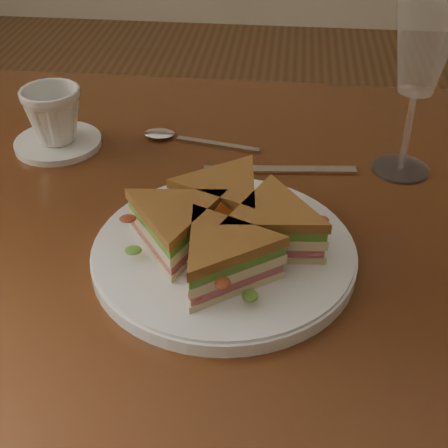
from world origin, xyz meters
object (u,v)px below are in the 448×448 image
Objects in this scene: spoon at (173,137)px; table at (203,259)px; saucer at (58,143)px; coffee_cup at (53,115)px; wine_glass at (423,49)px; plate at (224,254)px; knife at (275,170)px; sandwich_wedges at (224,228)px.

table is at bearing -56.31° from spoon.
spoon and saucer have the same top height.
spoon is 1.41× the size of saucer.
coffee_cup is at bearing 152.13° from table.
spoon is 0.74× the size of wine_glass.
table is at bearing -158.10° from wine_glass.
table is 3.97× the size of plate.
knife is 1.67× the size of saucer.
spoon is 0.38m from wine_glass.
wine_glass reaches higher than spoon.
plate is 1.66× the size of spoon.
plate is at bearing -60.60° from coffee_cup.
table is at bearing -27.87° from saucer.
knife is 0.33m from saucer.
table is 9.30× the size of saucer.
spoon is at bearing -6.37° from coffee_cup.
sandwich_wedges reaches higher than plate.
sandwich_wedges reaches higher than saucer.
wine_glass is (0.23, 0.22, 0.13)m from sandwich_wedges.
coffee_cup reaches higher than knife.
sandwich_wedges is 1.03× the size of wine_glass.
sandwich_wedges is at bearing -135.14° from wine_glass.
knife is at bearing -26.33° from coffee_cup.
spoon is at bearing 111.17° from plate.
coffee_cup is (-0.50, 0.02, -0.13)m from wine_glass.
coffee_cup reaches higher than saucer.
sandwich_wedges reaches higher than knife.
plate is 1.23× the size of wine_glass.
plate is 0.37m from saucer.
coffee_cup is (-0.33, 0.04, 0.05)m from knife.
plate is at bearing -41.06° from saucer.
wine_glass is at bearing -1.92° from saucer.
knife is 0.88× the size of wine_glass.
sandwich_wedges is 2.90× the size of coffee_cup.
knife reaches higher than table.
knife is at bearing 76.27° from plate.
spoon is at bearing 112.20° from table.
wine_glass reaches higher than saucer.
knife is at bearing -6.79° from saucer.
sandwich_wedges is 0.34m from wine_glass.
plate reaches higher than knife.
spoon is 2.08× the size of coffee_cup.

